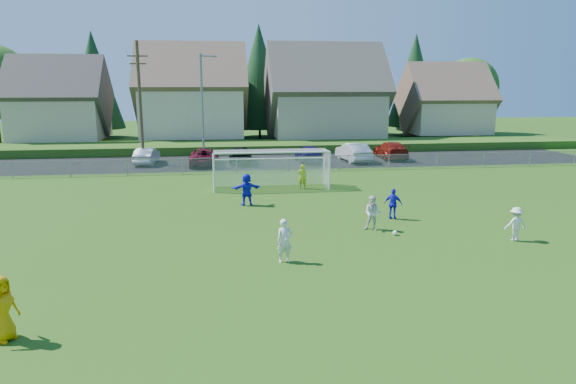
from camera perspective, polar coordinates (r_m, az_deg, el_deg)
name	(u,v)px	position (r m, az deg, el deg)	size (l,w,h in m)	color
ground	(320,278)	(18.15, 3.54, -9.55)	(160.00, 160.00, 0.00)	#193D0C
asphalt_lot	(257,162)	(44.66, -3.47, 3.39)	(60.00, 60.00, 0.00)	black
grass_embankment	(251,147)	(52.02, -4.13, 5.03)	(70.00, 6.00, 0.80)	#1E420F
soccer_ball	(395,233)	(23.47, 11.80, -4.47)	(0.22, 0.22, 0.22)	white
referee	(2,309)	(15.63, -29.20, -11.25)	(0.87, 0.57, 1.78)	orange
player_white_a	(285,241)	(19.43, -0.38, -5.44)	(0.61, 0.40, 1.67)	silver
player_white_b	(373,213)	(23.90, 9.41, -2.34)	(0.79, 0.61, 1.62)	silver
player_white_c	(516,224)	(24.16, 23.98, -3.26)	(0.95, 0.55, 1.47)	silver
player_blue_a	(393,204)	(26.08, 11.62, -1.31)	(0.90, 0.38, 1.54)	#1618D0
player_blue_b	(247,189)	(28.54, -4.61, 0.29)	(1.66, 0.53, 1.79)	#1618D0
goalkeeper	(302,176)	(33.01, 1.60, 1.74)	(0.58, 0.38, 1.59)	#A7CA17
car_b	(147,156)	(44.79, -15.41, 3.89)	(1.46, 4.20, 1.38)	silver
car_c	(204,157)	(43.18, -9.28, 3.90)	(2.35, 5.09, 1.42)	#5F0A1E
car_d	(240,155)	(44.00, -5.31, 4.13)	(1.93, 4.74, 1.38)	black
car_e	(309,154)	(44.09, 2.30, 4.29)	(1.82, 4.53, 1.54)	#181448
car_f	(353,152)	(45.12, 7.25, 4.42)	(1.70, 4.87, 1.60)	silver
car_g	(391,150)	(47.29, 11.37, 4.58)	(2.14, 5.27, 1.53)	maroon
soccer_goal	(271,163)	(33.15, -1.93, 3.24)	(7.42, 1.90, 2.50)	white
chainlink_fence	(263,164)	(39.15, -2.84, 3.10)	(52.06, 0.06, 1.20)	gray
streetlight	(203,106)	(42.58, -9.44, 9.37)	(1.38, 0.18, 9.00)	slate
utility_pole	(140,102)	(43.98, -16.11, 9.54)	(1.60, 0.26, 10.00)	#473321
houses_row	(263,77)	(59.25, -2.79, 12.61)	(53.90, 11.45, 13.27)	tan
tree_row	(251,81)	(65.42, -4.12, 12.16)	(65.98, 12.36, 13.80)	#382616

